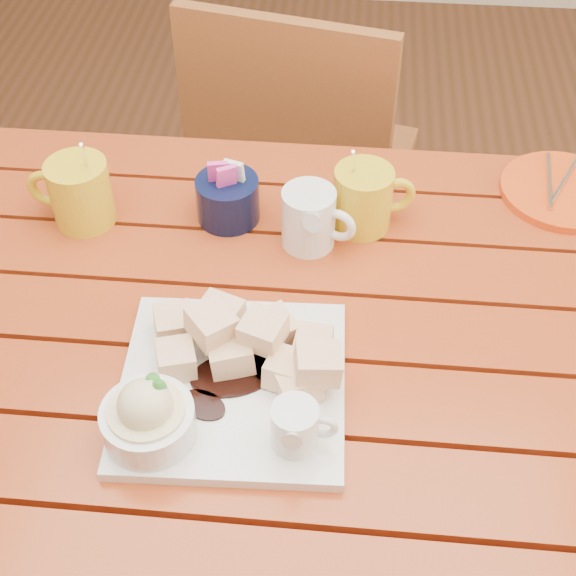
# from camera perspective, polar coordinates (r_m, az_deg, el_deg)

# --- Properties ---
(table) EXTENTS (1.20, 0.79, 0.75)m
(table) POSITION_cam_1_polar(r_m,az_deg,el_deg) (1.12, -1.12, -6.05)
(table) COLOR #933513
(table) RESTS_ON ground
(dessert_plate) EXTENTS (0.28, 0.28, 0.11)m
(dessert_plate) POSITION_cam_1_polar(r_m,az_deg,el_deg) (0.94, -4.93, -6.81)
(dessert_plate) COLOR white
(dessert_plate) RESTS_ON table
(coffee_mug_left) EXTENTS (0.13, 0.09, 0.15)m
(coffee_mug_left) POSITION_cam_1_polar(r_m,az_deg,el_deg) (1.19, -14.66, 6.64)
(coffee_mug_left) COLOR gold
(coffee_mug_left) RESTS_ON table
(coffee_mug_right) EXTENTS (0.12, 0.08, 0.14)m
(coffee_mug_right) POSITION_cam_1_polar(r_m,az_deg,el_deg) (1.15, 5.46, 6.41)
(coffee_mug_right) COLOR gold
(coffee_mug_right) RESTS_ON table
(cream_pitcher) EXTENTS (0.11, 0.09, 0.09)m
(cream_pitcher) POSITION_cam_1_polar(r_m,az_deg,el_deg) (1.12, 1.59, 5.05)
(cream_pitcher) COLOR white
(cream_pitcher) RESTS_ON table
(sugar_caddy) EXTENTS (0.09, 0.09, 0.10)m
(sugar_caddy) POSITION_cam_1_polar(r_m,az_deg,el_deg) (1.17, -4.31, 6.39)
(sugar_caddy) COLOR black
(sugar_caddy) RESTS_ON table
(orange_saucer) EXTENTS (0.19, 0.19, 0.02)m
(orange_saucer) POSITION_cam_1_polar(r_m,az_deg,el_deg) (1.30, 19.05, 6.53)
(orange_saucer) COLOR #DE4813
(orange_saucer) RESTS_ON table
(chair_far) EXTENTS (0.49, 0.49, 0.87)m
(chair_far) POSITION_cam_1_polar(r_m,az_deg,el_deg) (1.73, 0.85, 8.67)
(chair_far) COLOR brown
(chair_far) RESTS_ON ground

